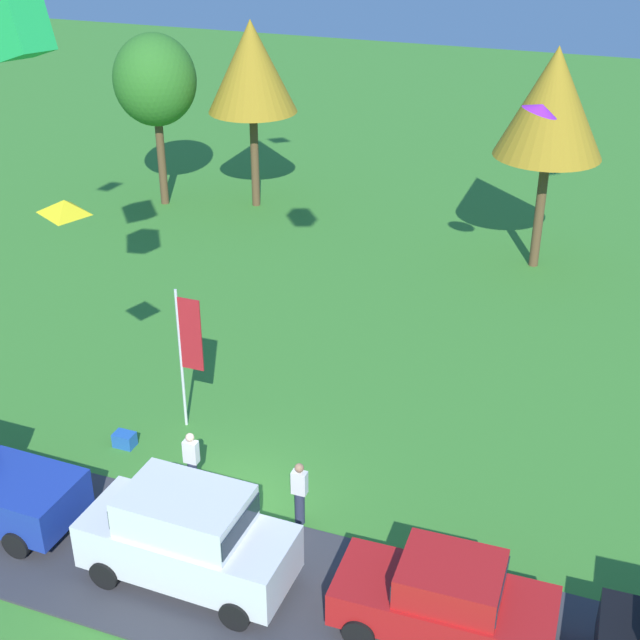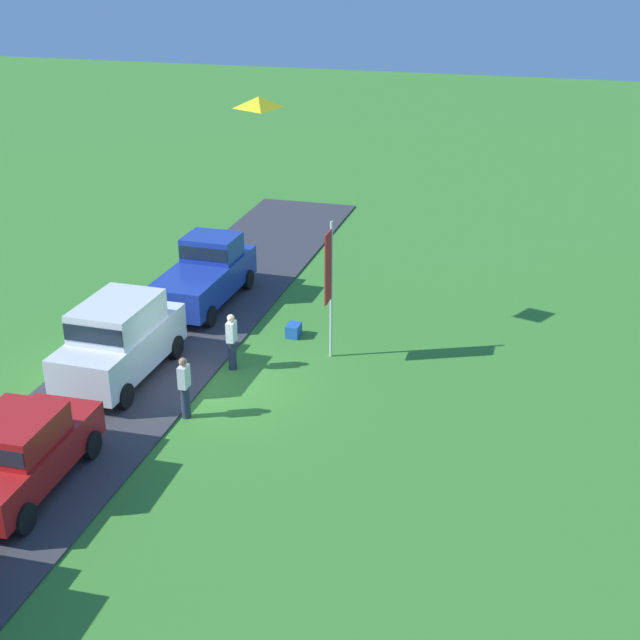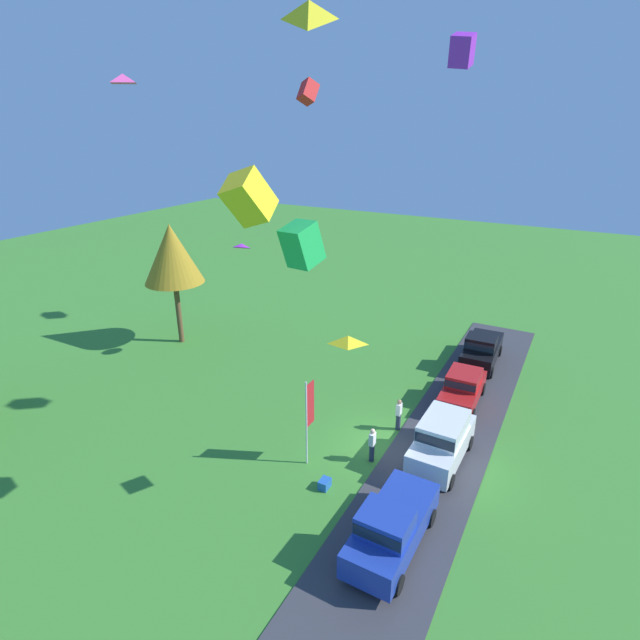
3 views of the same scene
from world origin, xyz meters
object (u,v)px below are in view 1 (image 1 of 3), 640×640
Objects in this scene: flag_banner at (187,343)px; kite_delta_high_left at (541,108)px; person_beside_suv at (300,493)px; car_suv_mid_row at (187,534)px; tree_center_back at (553,103)px; kite_diamond_low_drifter at (65,207)px; cooler_box at (125,440)px; person_watching_sky at (192,462)px; tree_lone_near at (252,67)px; kite_box_near_flag at (19,26)px; car_sedan_by_flagpole at (446,597)px; tree_far_left at (155,81)px.

kite_delta_high_left is (7.44, 8.88, 4.80)m from flag_banner.
car_suv_mid_row is at bearing -120.72° from person_beside_suv.
kite_diamond_low_drifter is (-8.59, -16.91, 0.86)m from tree_center_back.
cooler_box is at bearing -130.11° from kite_delta_high_left.
person_watching_sky is at bearing -62.21° from flag_banner.
car_suv_mid_row is 0.57× the size of tree_lone_near.
person_beside_suv is 0.41× the size of flag_banner.
car_suv_mid_row is 7.70m from kite_diamond_low_drifter.
person_beside_suv is 22.48m from tree_lone_near.
flag_banner is at bearing 117.79° from person_watching_sky.
kite_box_near_flag reaches higher than car_suv_mid_row.
cooler_box is (4.34, -18.26, -5.96)m from tree_lone_near.
car_sedan_by_flagpole reaches higher than person_beside_suv.
kite_box_near_flag is (2.87, -18.17, 4.65)m from tree_lone_near.
person_watching_sky is 10.80m from kite_box_near_flag.
car_suv_mid_row is 3.53× the size of kite_box_near_flag.
person_watching_sky is 1.30× the size of kite_box_near_flag.
tree_center_back reaches higher than kite_delta_high_left.
car_suv_mid_row is 24.59m from tree_far_left.
kite_diamond_low_drifter reaches higher than person_watching_sky.
car_suv_mid_row is 0.62× the size of tree_far_left.
car_suv_mid_row is 3.14m from person_watching_sky.
car_suv_mid_row is 0.56× the size of tree_center_back.
person_watching_sky is 21.18m from tree_lone_near.
kite_delta_high_left reaches higher than tree_far_left.
tree_far_left is 19.68m from cooler_box.
flag_banner is at bearing 26.77° from kite_box_near_flag.
flag_banner is 7.47× the size of cooler_box.
car_sedan_by_flagpole is 2.60× the size of person_beside_suv.
person_beside_suv is 1.30× the size of kite_box_near_flag.
kite_box_near_flag reaches higher than person_watching_sky.
person_watching_sky is 6.85m from kite_diamond_low_drifter.
car_sedan_by_flagpole is at bearing -48.77° from tree_far_left.
tree_far_left is 19.01m from kite_box_near_flag.
cooler_box is at bearing 167.59° from person_beside_suv.
kite_box_near_flag is at bearing 141.44° from kite_diamond_low_drifter.
car_suv_mid_row is 8.29× the size of cooler_box.
kite_box_near_flag is 14.86m from kite_delta_high_left.
kite_box_near_flag is (-4.09, 1.12, 9.93)m from person_watching_sky.
tree_far_left reaches higher than person_watching_sky.
kite_box_near_flag is 1.18× the size of kite_delta_high_left.
kite_delta_high_left is at bearing 50.07° from flag_banner.
flag_banner is (-4.26, 2.71, 1.77)m from person_beside_suv.
person_beside_suv is (1.54, 2.60, -0.42)m from car_suv_mid_row.
kite_delta_high_left reaches higher than person_watching_sky.
person_beside_suv is at bearing -105.31° from kite_delta_high_left.
car_sedan_by_flagpole is 7.35m from person_watching_sky.
kite_delta_high_left is at bearing 52.08° from kite_diamond_low_drifter.
person_watching_sky is 21.62m from tree_far_left.
flag_banner reaches higher than car_sedan_by_flagpole.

